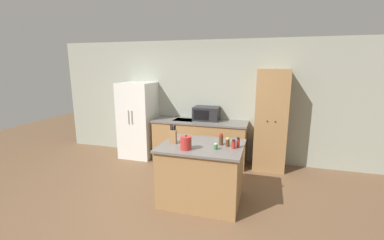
# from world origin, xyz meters

# --- Properties ---
(ground_plane) EXTENTS (14.00, 14.00, 0.00)m
(ground_plane) POSITION_xyz_m (0.00, 0.00, 0.00)
(ground_plane) COLOR brown
(wall_back) EXTENTS (7.20, 0.06, 2.60)m
(wall_back) POSITION_xyz_m (0.00, 2.33, 1.30)
(wall_back) COLOR #9EA393
(wall_back) RESTS_ON ground_plane
(refrigerator) EXTENTS (0.73, 0.71, 1.69)m
(refrigerator) POSITION_xyz_m (-1.53, 1.95, 0.85)
(refrigerator) COLOR white
(refrigerator) RESTS_ON ground_plane
(back_counter) EXTENTS (2.01, 0.68, 0.91)m
(back_counter) POSITION_xyz_m (-0.08, 1.98, 0.46)
(back_counter) COLOR #9E7547
(back_counter) RESTS_ON ground_plane
(pantry_cabinet) EXTENTS (0.61, 0.56, 2.00)m
(pantry_cabinet) POSITION_xyz_m (1.36, 2.03, 1.00)
(pantry_cabinet) COLOR #9E7547
(pantry_cabinet) RESTS_ON ground_plane
(kitchen_island) EXTENTS (1.23, 0.97, 0.90)m
(kitchen_island) POSITION_xyz_m (0.37, 0.40, 0.45)
(kitchen_island) COLOR #9E7547
(kitchen_island) RESTS_ON ground_plane
(microwave) EXTENTS (0.54, 0.40, 0.29)m
(microwave) POSITION_xyz_m (0.03, 2.08, 1.06)
(microwave) COLOR #232326
(microwave) RESTS_ON back_counter
(knife_block) EXTENTS (0.10, 0.07, 0.30)m
(knife_block) POSITION_xyz_m (-0.07, 0.35, 1.02)
(knife_block) COLOR #9E7547
(knife_block) RESTS_ON kitchen_island
(spice_bottle_tall_dark) EXTENTS (0.06, 0.06, 0.13)m
(spice_bottle_tall_dark) POSITION_xyz_m (0.84, 0.36, 0.97)
(spice_bottle_tall_dark) COLOR #B2281E
(spice_bottle_tall_dark) RESTS_ON kitchen_island
(spice_bottle_short_red) EXTENTS (0.06, 0.06, 0.17)m
(spice_bottle_short_red) POSITION_xyz_m (0.64, 0.48, 0.99)
(spice_bottle_short_red) COLOR #563319
(spice_bottle_short_red) RESTS_ON kitchen_island
(spice_bottle_amber_oil) EXTENTS (0.05, 0.05, 0.09)m
(spice_bottle_amber_oil) POSITION_xyz_m (0.61, 0.25, 0.95)
(spice_bottle_amber_oil) COLOR #337033
(spice_bottle_amber_oil) RESTS_ON kitchen_island
(spice_bottle_green_herb) EXTENTS (0.05, 0.05, 0.13)m
(spice_bottle_green_herb) POSITION_xyz_m (0.75, 0.44, 0.96)
(spice_bottle_green_herb) COLOR #563319
(spice_bottle_green_herb) RESTS_ON kitchen_island
(spice_bottle_pale_salt) EXTENTS (0.05, 0.05, 0.15)m
(spice_bottle_pale_salt) POSITION_xyz_m (0.90, 0.43, 0.97)
(spice_bottle_pale_salt) COLOR #B2281E
(spice_bottle_pale_salt) RESTS_ON kitchen_island
(kettle) EXTENTS (0.16, 0.16, 0.21)m
(kettle) POSITION_xyz_m (0.20, 0.13, 1.00)
(kettle) COLOR #B72D28
(kettle) RESTS_ON kitchen_island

